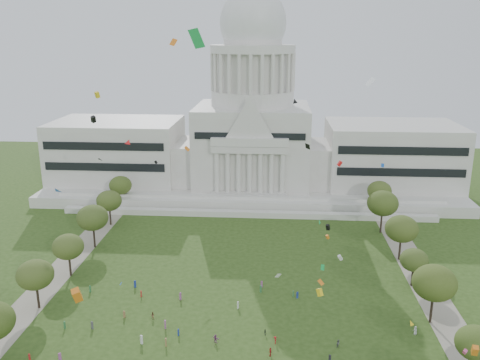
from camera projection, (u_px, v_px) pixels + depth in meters
capitol at (252, 136)px, 201.32m from camera, size 160.00×64.50×91.30m
path_left at (50, 282)px, 130.68m from camera, size 8.00×160.00×0.04m
path_right at (431, 295)px, 124.20m from camera, size 8.00×160.00×0.04m
row_tree_r_1 at (476, 343)px, 91.77m from camera, size 7.58×7.58×10.78m
row_tree_l_2 at (35, 275)px, 115.95m from camera, size 8.42×8.42×11.97m
row_tree_r_2 at (434, 283)px, 109.73m from camera, size 9.55×9.55×13.58m
row_tree_l_3 at (68, 247)px, 131.88m from camera, size 8.12×8.12×11.55m
row_tree_r_3 at (414, 260)px, 126.77m from camera, size 7.01×7.01×9.98m
row_tree_l_4 at (93, 218)px, 149.28m from camera, size 9.29×9.29×13.21m
row_tree_r_4 at (402, 229)px, 141.03m from camera, size 9.19×9.19×13.06m
row_tree_l_5 at (109, 201)px, 167.44m from camera, size 8.33×8.33×11.85m
row_tree_r_5 at (383, 203)px, 160.25m from camera, size 9.82×9.82×13.96m
row_tree_l_6 at (120, 185)px, 184.96m from camera, size 8.19×8.19×11.64m
row_tree_r_6 at (379, 191)px, 177.66m from camera, size 8.42×8.42×11.97m
person_0 at (415, 330)px, 107.65m from camera, size 1.05×1.12×1.92m
person_2 at (338, 344)px, 103.22m from camera, size 1.00×0.97×1.77m
person_3 at (275, 340)px, 104.49m from camera, size 0.67×1.13×1.66m
person_4 at (270, 352)px, 100.55m from camera, size 0.94×1.23×1.86m
person_5 at (216, 339)px, 104.85m from camera, size 1.77×1.41×1.80m
person_8 at (153, 316)px, 113.54m from camera, size 0.88×0.61×1.69m
person_10 at (265, 332)px, 107.51m from camera, size 0.56×0.86×1.36m
distant_crowd at (165, 319)px, 112.20m from camera, size 59.36×37.42×1.95m
kite_swarm at (228, 223)px, 97.92m from camera, size 85.59×98.41×59.35m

